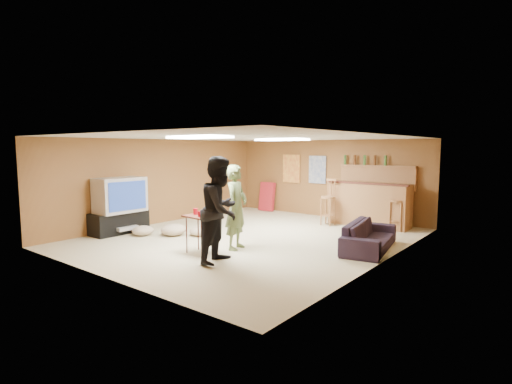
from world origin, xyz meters
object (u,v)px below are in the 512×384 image
Objects in this scene: bar_counter at (369,204)px; tv_body at (120,195)px; person_olive at (236,207)px; person_black at (221,210)px; sofa at (369,236)px; tray_table at (200,234)px.

tv_body is at bearing -133.00° from bar_counter.
person_black reaches higher than person_olive.
tv_body is at bearing 71.12° from person_black.
tv_body reaches higher than sofa.
person_black is 0.93m from tray_table.
person_olive is at bearing 9.90° from person_black.
bar_counter is 1.08× the size of sofa.
tv_body is at bearing 178.24° from tray_table.
person_black reaches higher than tv_body.
tv_body is 1.53× the size of tray_table.
tv_body is 0.60× the size of person_black.
person_black is (-0.72, -4.72, 0.37)m from bar_counter.
person_black is at bearing 134.53° from sofa.
tv_body is at bearing 84.61° from person_olive.
sofa is 2.58× the size of tray_table.
tray_table is (-0.34, -0.66, -0.47)m from person_olive.
tv_body is 0.59× the size of sofa.
bar_counter is 2.79× the size of tray_table.
bar_counter is 2.53m from sofa.
tv_body is 6.09m from bar_counter.
sofa is at bearing -49.48° from person_black.
person_olive is 0.88m from tray_table.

